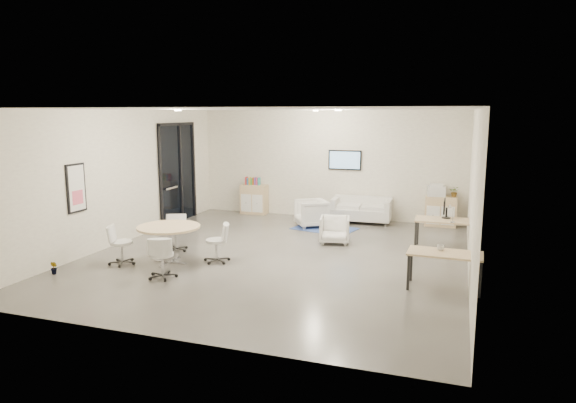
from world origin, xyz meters
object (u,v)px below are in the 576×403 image
Objects in this scene: desk_front at (445,256)px; round_table at (169,230)px; sideboard_left at (254,199)px; loveseat at (362,211)px; armchair_right at (335,228)px; desk_rear at (446,223)px; sideboard_right at (441,211)px; armchair_left at (311,212)px.

desk_front is 5.53m from round_table.
sideboard_left is at bearing 93.67° from round_table.
sideboard_left is at bearing 174.52° from loveseat.
armchair_right is 4.01m from round_table.
round_table is (-5.46, -2.96, 0.07)m from desk_rear.
sideboard_left reaches higher than sideboard_right.
desk_rear is at bearing -85.53° from sideboard_right.
armchair_left is 0.63× the size of round_table.
sideboard_left is 2.51m from armchair_left.
armchair_left reaches higher than desk_front.
sideboard_right is 0.61× the size of desk_rear.
round_table reaches higher than desk_rear.
armchair_left is 1.15× the size of armchair_right.
sideboard_right is 2.20m from loveseat.
round_table is (0.35, -5.53, 0.26)m from sideboard_left.
round_table is (-3.07, -5.34, 0.38)m from loveseat.
desk_rear is at bearing -6.46° from armchair_right.
desk_rear is at bearing -23.83° from sideboard_left.
loveseat is 1.30× the size of round_table.
sideboard_left reaches higher than armchair_right.
sideboard_left is 0.70× the size of round_table.
armchair_right is (-2.36, -2.77, -0.06)m from sideboard_right.
loveseat is at bearing 60.11° from round_table.
sideboard_left is 0.66× the size of desk_rear.
desk_rear is 1.06× the size of round_table.
sideboard_left is 0.70× the size of desk_front.
desk_rear is (5.81, -2.57, 0.19)m from sideboard_left.
round_table is at bearing -176.32° from desk_front.
sideboard_left is 3.43m from loveseat.
sideboard_left is at bearing 128.59° from armchair_right.
sideboard_left is 7.96m from desk_front.
desk_front is at bearing 8.68° from armchair_left.
sideboard_left is 1.08× the size of sideboard_right.
desk_rear is (3.61, -1.37, 0.23)m from armchair_left.
round_table is at bearing -147.35° from armchair_right.
armchair_right is (1.04, -1.57, -0.06)m from armchair_left.
loveseat is 5.73m from desk_front.
armchair_right is at bearing -96.26° from loveseat.
armchair_right is at bearing 0.74° from armchair_left.
round_table is at bearing -153.26° from desk_rear.
armchair_left is at bearing 157.44° from desk_rear.
desk_front is at bearing -90.22° from desk_rear.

